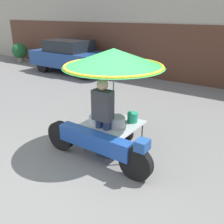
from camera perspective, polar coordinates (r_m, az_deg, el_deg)
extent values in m
plane|color=slate|center=(4.60, -8.05, -13.99)|extent=(36.00, 36.00, 0.00)
cube|color=#B2A893|center=(11.22, 22.05, 15.46)|extent=(28.00, 2.00, 3.48)
cube|color=#563323|center=(10.29, 20.14, 11.84)|extent=(23.80, 0.06, 2.26)
cylinder|color=black|center=(4.32, 5.46, -11.58)|extent=(0.62, 0.14, 0.62)
cylinder|color=black|center=(5.28, -11.60, -5.32)|extent=(0.62, 0.14, 0.62)
cube|color=#1E479E|center=(4.66, -4.06, -6.52)|extent=(1.57, 0.24, 0.32)
cube|color=#234C93|center=(4.08, 6.93, -7.55)|extent=(0.20, 0.24, 0.18)
cylinder|color=black|center=(5.40, 2.03, -4.58)|extent=(0.55, 0.14, 0.55)
cylinder|color=#515156|center=(4.67, 2.11, -8.90)|extent=(0.03, 0.03, 0.58)
cylinder|color=#515156|center=(5.29, 6.87, -5.20)|extent=(0.03, 0.03, 0.58)
cylinder|color=#515156|center=(5.16, -6.42, -5.92)|extent=(0.03, 0.03, 0.58)
cylinder|color=#515156|center=(5.72, -1.13, -2.88)|extent=(0.03, 0.03, 0.58)
cube|color=#B2B2B7|center=(5.06, 0.32, -2.57)|extent=(1.07, 0.95, 0.02)
cylinder|color=#B2B2B7|center=(4.85, 0.34, 3.67)|extent=(0.03, 0.03, 1.14)
cone|color=green|center=(4.67, 0.36, 12.32)|extent=(1.91, 1.91, 0.34)
torus|color=yellow|center=(4.70, 0.35, 10.50)|extent=(1.87, 1.87, 0.05)
cylinder|color=silver|center=(5.03, -3.00, -1.71)|extent=(0.40, 0.40, 0.14)
cylinder|color=#939399|center=(4.81, 1.20, -2.38)|extent=(0.30, 0.30, 0.21)
cylinder|color=#939399|center=(5.21, 1.02, -1.26)|extent=(0.28, 0.28, 0.07)
cylinder|color=#1E936B|center=(5.07, 4.73, -1.23)|extent=(0.21, 0.21, 0.20)
cylinder|color=navy|center=(4.96, -2.89, -5.67)|extent=(0.14, 0.14, 0.78)
cylinder|color=navy|center=(4.86, -1.20, -6.24)|extent=(0.14, 0.14, 0.78)
cube|color=#38383D|center=(4.64, -2.16, 1.53)|extent=(0.38, 0.22, 0.58)
sphere|color=tan|center=(4.51, -2.24, 6.28)|extent=(0.21, 0.21, 0.21)
cylinder|color=black|center=(10.80, -6.65, 9.04)|extent=(0.65, 0.20, 0.65)
cylinder|color=black|center=(11.92, -1.91, 10.37)|extent=(0.65, 0.20, 0.65)
cylinder|color=black|center=(12.61, -15.55, 10.22)|extent=(0.65, 0.20, 0.65)
cylinder|color=black|center=(13.58, -10.75, 11.41)|extent=(0.65, 0.20, 0.65)
cube|color=navy|center=(12.12, -9.02, 11.93)|extent=(4.11, 1.74, 0.68)
cube|color=#1E2328|center=(12.18, -9.91, 14.74)|extent=(1.97, 1.53, 0.51)
cylinder|color=gray|center=(15.81, -20.14, 11.22)|extent=(0.34, 0.34, 0.28)
sphere|color=#1E5B2D|center=(15.74, -20.38, 13.00)|extent=(0.85, 0.85, 0.85)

